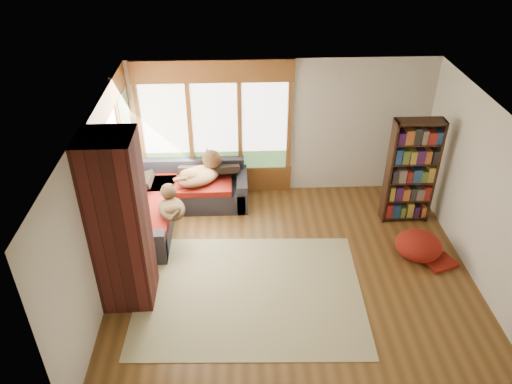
# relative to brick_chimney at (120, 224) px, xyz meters

# --- Properties ---
(floor) EXTENTS (5.50, 5.50, 0.00)m
(floor) POSITION_rel_brick_chimney_xyz_m (2.40, 0.35, -1.30)
(floor) COLOR #563718
(floor) RESTS_ON ground
(ceiling) EXTENTS (5.50, 5.50, 0.00)m
(ceiling) POSITION_rel_brick_chimney_xyz_m (2.40, 0.35, 1.30)
(ceiling) COLOR white
(wall_back) EXTENTS (5.50, 0.04, 2.60)m
(wall_back) POSITION_rel_brick_chimney_xyz_m (2.40, 2.85, 0.00)
(wall_back) COLOR silver
(wall_back) RESTS_ON ground
(wall_front) EXTENTS (5.50, 0.04, 2.60)m
(wall_front) POSITION_rel_brick_chimney_xyz_m (2.40, -2.15, 0.00)
(wall_front) COLOR silver
(wall_front) RESTS_ON ground
(wall_left) EXTENTS (0.04, 5.00, 2.60)m
(wall_left) POSITION_rel_brick_chimney_xyz_m (-0.35, 0.35, 0.00)
(wall_left) COLOR silver
(wall_left) RESTS_ON ground
(wall_right) EXTENTS (0.04, 5.00, 2.60)m
(wall_right) POSITION_rel_brick_chimney_xyz_m (5.15, 0.35, 0.00)
(wall_right) COLOR silver
(wall_right) RESTS_ON ground
(windows_back) EXTENTS (2.82, 0.10, 1.90)m
(windows_back) POSITION_rel_brick_chimney_xyz_m (1.20, 2.82, 0.05)
(windows_back) COLOR brown
(windows_back) RESTS_ON wall_back
(windows_left) EXTENTS (0.10, 2.62, 1.90)m
(windows_left) POSITION_rel_brick_chimney_xyz_m (-0.32, 1.55, 0.05)
(windows_left) COLOR brown
(windows_left) RESTS_ON wall_left
(roller_blind) EXTENTS (0.03, 0.72, 0.90)m
(roller_blind) POSITION_rel_brick_chimney_xyz_m (-0.29, 2.38, 0.45)
(roller_blind) COLOR #6C835B
(roller_blind) RESTS_ON wall_left
(brick_chimney) EXTENTS (0.70, 0.70, 2.60)m
(brick_chimney) POSITION_rel_brick_chimney_xyz_m (0.00, 0.00, 0.00)
(brick_chimney) COLOR #471914
(brick_chimney) RESTS_ON ground
(sectional_sofa) EXTENTS (2.20, 2.20, 0.80)m
(sectional_sofa) POSITION_rel_brick_chimney_xyz_m (0.45, 2.05, -1.00)
(sectional_sofa) COLOR black
(sectional_sofa) RESTS_ON ground
(area_rug) EXTENTS (3.40, 2.65, 0.01)m
(area_rug) POSITION_rel_brick_chimney_xyz_m (1.73, -0.01, -1.29)
(area_rug) COLOR beige
(area_rug) RESTS_ON ground
(bookshelf) EXTENTS (0.82, 0.27, 1.91)m
(bookshelf) POSITION_rel_brick_chimney_xyz_m (4.54, 1.76, -0.34)
(bookshelf) COLOR #331C11
(bookshelf) RESTS_ON ground
(pouf) EXTENTS (0.74, 0.74, 0.40)m
(pouf) POSITION_rel_brick_chimney_xyz_m (4.47, 0.73, -1.09)
(pouf) COLOR maroon
(pouf) RESTS_ON area_rug
(dog_tan) EXTENTS (0.99, 0.93, 0.49)m
(dog_tan) POSITION_rel_brick_chimney_xyz_m (0.94, 2.33, -0.52)
(dog_tan) COLOR brown
(dog_tan) RESTS_ON sectional_sofa
(dog_brindle) EXTENTS (0.58, 0.77, 0.38)m
(dog_brindle) POSITION_rel_brick_chimney_xyz_m (0.49, 1.37, -0.57)
(dog_brindle) COLOR #332217
(dog_brindle) RESTS_ON sectional_sofa
(throw_pillows) EXTENTS (1.98, 1.68, 0.45)m
(throw_pillows) POSITION_rel_brick_chimney_xyz_m (0.53, 2.10, -0.51)
(throw_pillows) COLOR black
(throw_pillows) RESTS_ON sectional_sofa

